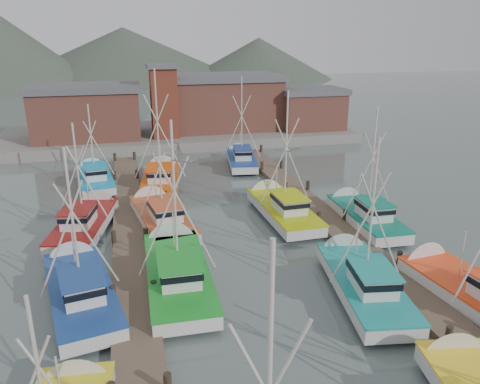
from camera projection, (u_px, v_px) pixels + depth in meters
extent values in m
plane|color=#455350|center=(256.00, 270.00, 27.17)|extent=(260.00, 260.00, 0.00)
cube|color=brown|center=(131.00, 251.00, 29.17)|extent=(2.20, 46.00, 0.40)
cylinder|color=black|center=(114.00, 299.00, 23.35)|extent=(0.30, 0.30, 1.50)
cylinder|color=black|center=(114.00, 242.00, 29.78)|extent=(0.30, 0.30, 1.50)
cylinder|color=black|center=(115.00, 205.00, 36.21)|extent=(0.30, 0.30, 1.50)
cylinder|color=black|center=(115.00, 179.00, 42.64)|extent=(0.30, 0.30, 1.50)
cylinder|color=black|center=(115.00, 160.00, 49.07)|extent=(0.30, 0.30, 1.50)
cylinder|color=black|center=(154.00, 294.00, 23.81)|extent=(0.30, 0.30, 1.50)
cylinder|color=black|center=(146.00, 239.00, 30.24)|extent=(0.30, 0.30, 1.50)
cylinder|color=black|center=(141.00, 203.00, 36.67)|extent=(0.30, 0.30, 1.50)
cylinder|color=black|center=(137.00, 178.00, 43.10)|extent=(0.30, 0.30, 1.50)
cylinder|color=black|center=(135.00, 159.00, 49.53)|extent=(0.30, 0.30, 1.50)
cube|color=brown|center=(338.00, 229.00, 32.40)|extent=(2.20, 46.00, 0.40)
cylinder|color=black|center=(448.00, 342.00, 20.14)|extent=(0.30, 0.30, 1.50)
cylinder|color=black|center=(367.00, 267.00, 26.57)|extent=(0.30, 0.30, 1.50)
cylinder|color=black|center=(319.00, 222.00, 33.00)|extent=(0.30, 0.30, 1.50)
cylinder|color=black|center=(286.00, 191.00, 39.43)|extent=(0.30, 0.30, 1.50)
cylinder|color=black|center=(262.00, 169.00, 45.87)|extent=(0.30, 0.30, 1.50)
cylinder|color=black|center=(244.00, 152.00, 52.30)|extent=(0.30, 0.30, 1.50)
cylinder|color=black|center=(399.00, 263.00, 27.03)|extent=(0.30, 0.30, 1.50)
cylinder|color=black|center=(345.00, 219.00, 33.46)|extent=(0.30, 0.30, 1.50)
cylinder|color=black|center=(308.00, 189.00, 39.90)|extent=(0.30, 0.30, 1.50)
cylinder|color=black|center=(281.00, 168.00, 46.33)|extent=(0.30, 0.30, 1.50)
cylinder|color=black|center=(261.00, 151.00, 52.76)|extent=(0.30, 0.30, 1.50)
cube|color=gray|center=(178.00, 134.00, 60.97)|extent=(44.00, 16.00, 1.20)
cube|color=brown|center=(87.00, 114.00, 55.53)|extent=(12.00, 8.00, 5.50)
cube|color=#525257|center=(84.00, 88.00, 54.53)|extent=(12.72, 8.48, 0.70)
cube|color=brown|center=(223.00, 104.00, 61.17)|extent=(14.00, 9.00, 6.20)
cube|color=#525257|center=(223.00, 77.00, 60.06)|extent=(14.84, 9.54, 0.70)
cube|color=brown|center=(310.00, 111.00, 61.22)|extent=(8.00, 6.00, 4.50)
cube|color=#525257|center=(311.00, 91.00, 60.38)|extent=(8.48, 6.36, 0.70)
cube|color=#60281B|center=(164.00, 104.00, 55.36)|extent=(3.00, 3.00, 8.00)
cube|color=#525257|center=(162.00, 67.00, 54.00)|extent=(3.60, 3.60, 0.50)
cone|color=#414A3E|center=(126.00, 78.00, 145.45)|extent=(140.00, 140.00, 30.00)
cone|color=#414A3E|center=(258.00, 78.00, 145.48)|extent=(90.00, 90.00, 24.00)
cone|color=silver|center=(446.00, 352.00, 19.36)|extent=(2.75, 1.55, 2.60)
cone|color=silver|center=(80.00, 378.00, 17.89)|extent=(2.61, 1.33, 2.52)
cylinder|color=beige|center=(41.00, 384.00, 12.89)|extent=(0.13, 0.13, 5.55)
cube|color=#0F1735|center=(178.00, 286.00, 25.40)|extent=(2.97, 8.58, 0.70)
cube|color=silver|center=(178.00, 275.00, 25.19)|extent=(3.38, 9.75, 0.80)
cube|color=#179626|center=(178.00, 269.00, 25.07)|extent=(3.47, 9.85, 0.10)
cone|color=silver|center=(171.00, 241.00, 29.71)|extent=(3.05, 1.17, 3.02)
cube|color=silver|center=(179.00, 269.00, 23.81)|extent=(2.02, 2.95, 1.10)
cube|color=black|center=(179.00, 265.00, 23.74)|extent=(2.15, 3.24, 0.28)
cube|color=#179626|center=(179.00, 259.00, 23.62)|extent=(2.28, 3.44, 0.07)
cylinder|color=beige|center=(175.00, 199.00, 23.59)|extent=(0.14, 0.14, 8.04)
cylinder|color=beige|center=(163.00, 217.00, 23.77)|extent=(2.87, 0.17, 6.28)
cylinder|color=beige|center=(187.00, 216.00, 24.02)|extent=(2.87, 0.17, 6.28)
cylinder|color=beige|center=(174.00, 235.00, 26.28)|extent=(0.08, 0.08, 2.70)
cube|color=#0F1735|center=(363.00, 296.00, 24.42)|extent=(3.71, 7.98, 0.70)
cube|color=silver|center=(364.00, 285.00, 24.21)|extent=(4.22, 9.06, 0.80)
cube|color=teal|center=(364.00, 278.00, 24.09)|extent=(4.32, 9.16, 0.10)
cone|color=silver|center=(340.00, 251.00, 28.38)|extent=(2.87, 1.53, 2.72)
cube|color=silver|center=(372.00, 278.00, 22.92)|extent=(2.16, 2.87, 1.10)
cube|color=black|center=(373.00, 274.00, 22.85)|extent=(2.32, 3.14, 0.28)
cube|color=teal|center=(374.00, 268.00, 22.73)|extent=(2.46, 3.33, 0.07)
cylinder|color=beige|center=(372.00, 212.00, 22.73)|extent=(0.14, 0.14, 7.42)
cylinder|color=beige|center=(359.00, 229.00, 22.97)|extent=(2.63, 0.52, 5.80)
cylinder|color=beige|center=(381.00, 228.00, 23.05)|extent=(2.63, 0.52, 5.80)
cylinder|color=beige|center=(357.00, 244.00, 25.18)|extent=(0.08, 0.08, 2.43)
cube|color=#0F1735|center=(83.00, 304.00, 23.64)|extent=(3.97, 8.10, 0.70)
cube|color=silver|center=(81.00, 293.00, 23.43)|extent=(4.51, 9.20, 0.80)
cube|color=navy|center=(80.00, 286.00, 23.31)|extent=(4.61, 9.31, 0.10)
cone|color=silver|center=(71.00, 259.00, 27.26)|extent=(2.91, 1.61, 2.75)
cube|color=silver|center=(82.00, 286.00, 22.22)|extent=(2.25, 2.94, 1.10)
cube|color=black|center=(82.00, 282.00, 22.14)|extent=(2.42, 3.22, 0.28)
cube|color=navy|center=(81.00, 275.00, 22.03)|extent=(2.56, 3.41, 0.07)
cylinder|color=beige|center=(73.00, 221.00, 22.01)|extent=(0.16, 0.16, 7.13)
cylinder|color=beige|center=(61.00, 240.00, 22.03)|extent=(2.53, 0.59, 5.58)
cylinder|color=beige|center=(88.00, 235.00, 22.52)|extent=(2.53, 0.59, 5.58)
cylinder|color=beige|center=(74.00, 252.00, 24.28)|extent=(0.09, 0.09, 2.64)
cube|color=#0F1735|center=(480.00, 310.00, 23.12)|extent=(3.48, 8.25, 0.70)
cone|color=silver|center=(419.00, 262.00, 27.01)|extent=(2.98, 1.40, 2.88)
cylinder|color=beige|center=(462.00, 255.00, 23.86)|extent=(0.09, 0.09, 2.67)
cube|color=#0F1735|center=(163.00, 227.00, 33.15)|extent=(3.71, 8.14, 0.70)
cube|color=silver|center=(162.00, 218.00, 32.94)|extent=(4.21, 9.26, 0.80)
cube|color=#BB4C24|center=(162.00, 213.00, 32.82)|extent=(4.31, 9.36, 0.10)
cone|color=silver|center=(149.00, 201.00, 36.89)|extent=(2.92, 1.51, 2.79)
cube|color=silver|center=(165.00, 211.00, 31.70)|extent=(2.18, 2.92, 1.10)
cube|color=black|center=(165.00, 208.00, 31.63)|extent=(2.34, 3.20, 0.28)
cube|color=#BB4C24|center=(165.00, 203.00, 31.51)|extent=(2.48, 3.39, 0.07)
cylinder|color=beige|center=(160.00, 175.00, 31.75)|extent=(0.14, 0.14, 5.69)
cylinder|color=beige|center=(153.00, 185.00, 31.75)|extent=(2.04, 0.40, 4.46)
cylinder|color=beige|center=(169.00, 183.00, 32.17)|extent=(2.04, 0.40, 4.46)
cylinder|color=beige|center=(156.00, 190.00, 33.83)|extent=(0.08, 0.08, 2.49)
cube|color=#0F1735|center=(283.00, 219.00, 34.60)|extent=(2.78, 7.89, 0.70)
cube|color=silver|center=(283.00, 211.00, 34.39)|extent=(3.15, 8.97, 0.80)
cube|color=#ACC006|center=(284.00, 206.00, 34.27)|extent=(3.24, 9.06, 0.10)
cone|color=silver|center=(264.00, 194.00, 38.49)|extent=(2.81, 1.18, 2.78)
cube|color=silver|center=(289.00, 203.00, 33.12)|extent=(1.87, 2.72, 1.10)
cube|color=black|center=(289.00, 200.00, 33.04)|extent=(2.00, 2.99, 0.28)
cube|color=#ACC006|center=(289.00, 195.00, 32.93)|extent=(2.12, 3.17, 0.07)
cylinder|color=beige|center=(286.00, 151.00, 32.77)|extent=(0.13, 0.13, 8.33)
cylinder|color=beige|center=(278.00, 165.00, 32.94)|extent=(2.97, 0.18, 6.50)
cylinder|color=beige|center=(293.00, 164.00, 33.23)|extent=(2.97, 0.18, 6.50)
cylinder|color=beige|center=(277.00, 183.00, 35.34)|extent=(0.07, 0.07, 2.48)
cube|color=#0F1735|center=(86.00, 233.00, 32.16)|extent=(3.95, 7.92, 0.70)
cube|color=silver|center=(85.00, 224.00, 31.95)|extent=(4.49, 9.00, 0.80)
cube|color=maroon|center=(84.00, 219.00, 31.83)|extent=(4.59, 9.10, 0.10)
cone|color=silver|center=(100.00, 204.00, 36.08)|extent=(2.85, 1.62, 2.69)
cube|color=silver|center=(79.00, 217.00, 30.67)|extent=(2.22, 2.88, 1.10)
cube|color=black|center=(78.00, 213.00, 30.60)|extent=(2.39, 3.16, 0.28)
cube|color=maroon|center=(78.00, 208.00, 30.48)|extent=(2.53, 3.35, 0.07)
cylinder|color=beige|center=(78.00, 173.00, 30.60)|extent=(0.15, 0.15, 6.60)
cylinder|color=beige|center=(70.00, 184.00, 30.83)|extent=(2.34, 0.58, 5.17)
cylinder|color=beige|center=(88.00, 184.00, 30.87)|extent=(2.34, 0.58, 5.17)
cylinder|color=beige|center=(88.00, 195.00, 32.91)|extent=(0.09, 0.09, 2.58)
cube|color=#0F1735|center=(365.00, 226.00, 33.31)|extent=(2.65, 7.24, 0.70)
cube|color=silver|center=(366.00, 217.00, 33.10)|extent=(3.01, 8.23, 0.80)
cube|color=#09705A|center=(367.00, 212.00, 32.98)|extent=(3.09, 8.31, 0.10)
cone|color=silver|center=(343.00, 200.00, 36.91)|extent=(2.61, 1.21, 2.57)
cube|color=silver|center=(374.00, 210.00, 31.89)|extent=(1.76, 2.50, 1.10)
cube|color=black|center=(374.00, 207.00, 31.82)|extent=(1.87, 2.75, 0.28)
cube|color=#09705A|center=(375.00, 202.00, 31.70)|extent=(1.99, 2.92, 0.07)
cylinder|color=beige|center=(373.00, 162.00, 31.62)|extent=(0.12, 0.12, 7.45)
cylinder|color=beige|center=(364.00, 175.00, 31.80)|extent=(2.66, 0.20, 5.82)
cylinder|color=beige|center=(379.00, 174.00, 32.01)|extent=(2.66, 0.20, 5.82)
cylinder|color=beige|center=(359.00, 190.00, 33.94)|extent=(0.07, 0.07, 2.38)
cube|color=#0F1735|center=(161.00, 187.00, 41.68)|extent=(3.70, 8.37, 0.70)
cube|color=silver|center=(161.00, 180.00, 41.48)|extent=(4.20, 9.51, 0.80)
cube|color=#E14A05|center=(161.00, 176.00, 41.35)|extent=(4.30, 9.61, 0.10)
cone|color=silver|center=(163.00, 168.00, 45.85)|extent=(2.99, 1.48, 2.87)
cube|color=silver|center=(160.00, 174.00, 40.13)|extent=(2.21, 2.98, 1.10)
cube|color=black|center=(159.00, 171.00, 40.06)|extent=(2.36, 3.27, 0.28)
cube|color=#E14A05|center=(159.00, 167.00, 39.94)|extent=(2.51, 3.47, 0.07)
cylinder|color=beige|center=(157.00, 124.00, 39.68)|extent=(0.14, 0.14, 9.28)
cylinder|color=beige|center=(151.00, 137.00, 39.97)|extent=(3.28, 0.54, 7.25)
cylinder|color=beige|center=(165.00, 137.00, 40.10)|extent=(3.28, 0.54, 7.25)
cylinder|color=beige|center=(161.00, 158.00, 42.52)|extent=(0.08, 0.08, 2.56)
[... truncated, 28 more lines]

